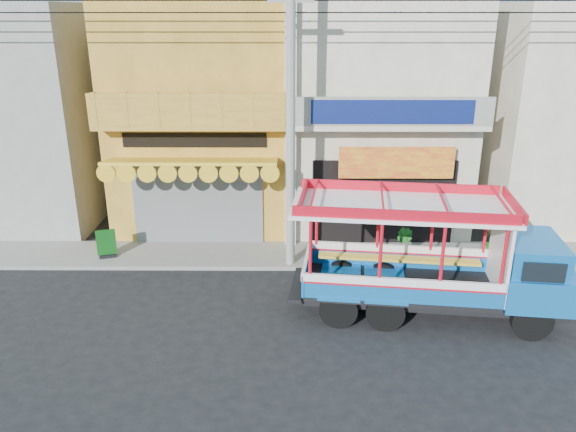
% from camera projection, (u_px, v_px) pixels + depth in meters
% --- Properties ---
extents(ground, '(90.00, 90.00, 0.00)m').
position_uv_depth(ground, '(330.00, 323.00, 14.03)').
color(ground, black).
rests_on(ground, ground).
extents(sidewalk, '(30.00, 2.00, 0.12)m').
position_uv_depth(sidewalk, '(322.00, 255.00, 17.77)').
color(sidewalk, slate).
rests_on(sidewalk, ground).
extents(shophouse_left, '(6.00, 7.50, 8.24)m').
position_uv_depth(shophouse_left, '(207.00, 107.00, 20.11)').
color(shophouse_left, '#A37224').
rests_on(shophouse_left, ground).
extents(shophouse_right, '(6.00, 6.75, 8.24)m').
position_uv_depth(shophouse_right, '(374.00, 107.00, 20.08)').
color(shophouse_right, '#B7AB96').
rests_on(shophouse_right, ground).
extents(party_pilaster, '(0.35, 0.30, 8.00)m').
position_uv_depth(party_pilaster, '(291.00, 127.00, 17.21)').
color(party_pilaster, '#B7AB96').
rests_on(party_pilaster, ground).
extents(filler_building_left, '(6.00, 6.00, 7.60)m').
position_uv_depth(filler_building_left, '(15.00, 115.00, 20.29)').
color(filler_building_left, gray).
rests_on(filler_building_left, ground).
extents(filler_building_right, '(6.00, 6.00, 7.60)m').
position_uv_depth(filler_building_right, '(568.00, 115.00, 20.19)').
color(filler_building_right, '#B7AB96').
rests_on(filler_building_right, ground).
extents(utility_pole, '(28.00, 0.26, 9.00)m').
position_uv_depth(utility_pole, '(296.00, 100.00, 15.40)').
color(utility_pole, gray).
rests_on(utility_pole, ground).
extents(songthaew_truck, '(7.02, 3.00, 3.18)m').
position_uv_depth(songthaew_truck, '(452.00, 260.00, 13.89)').
color(songthaew_truck, black).
rests_on(songthaew_truck, ground).
extents(green_sign, '(0.58, 0.41, 0.90)m').
position_uv_depth(green_sign, '(107.00, 246.00, 17.38)').
color(green_sign, black).
rests_on(green_sign, sidewalk).
extents(potted_plant_b, '(0.72, 0.72, 1.02)m').
position_uv_depth(potted_plant_b, '(405.00, 246.00, 17.06)').
color(potted_plant_b, '#1C621C').
rests_on(potted_plant_b, sidewalk).
extents(potted_plant_c, '(0.66, 0.66, 0.98)m').
position_uv_depth(potted_plant_c, '(493.00, 242.00, 17.37)').
color(potted_plant_c, '#1C621C').
rests_on(potted_plant_c, sidewalk).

